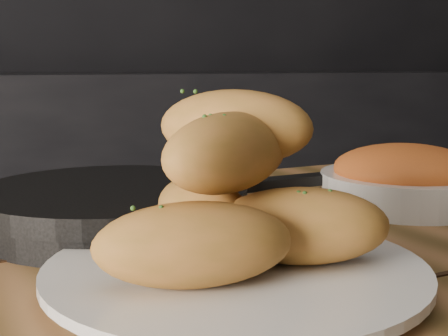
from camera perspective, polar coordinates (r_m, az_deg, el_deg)
plate at (r=0.49m, az=1.07°, el=-9.65°), size 0.30×0.30×0.02m
bread_rolls at (r=0.48m, az=0.79°, el=-2.27°), size 0.24×0.20×0.13m
skillet at (r=0.66m, az=-9.96°, el=-3.48°), size 0.42×0.28×0.05m
bowl at (r=0.79m, az=16.22°, el=-0.94°), size 0.20×0.20×0.08m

